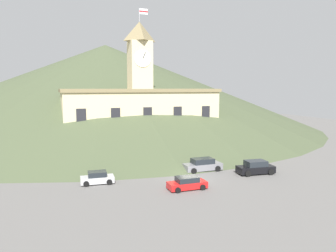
{
  "coord_description": "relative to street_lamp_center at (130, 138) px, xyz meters",
  "views": [
    {
      "loc": [
        -16.28,
        -36.39,
        11.41
      ],
      "look_at": [
        0.0,
        8.28,
        5.82
      ],
      "focal_mm": 35.0,
      "sensor_mm": 36.0,
      "label": 1
    }
  ],
  "objects": [
    {
      "name": "car_blue_van",
      "position": [
        8.75,
        -5.24,
        -2.18
      ],
      "size": [
        5.14,
        2.46,
        2.1
      ],
      "rotation": [
        0.0,
        0.0,
        0.02
      ],
      "color": "#284C99",
      "rests_on": "ground"
    },
    {
      "name": "street_lamp_center",
      "position": [
        0.0,
        0.0,
        0.0
      ],
      "size": [
        1.26,
        0.36,
        4.24
      ],
      "color": "black",
      "rests_on": "ground"
    },
    {
      "name": "car_silver_hatch",
      "position": [
        -7.16,
        -13.35,
        -2.46
      ],
      "size": [
        4.0,
        2.2,
        1.5
      ],
      "rotation": [
        0.0,
        0.0,
        -0.06
      ],
      "color": "#B7B7BC",
      "rests_on": "ground"
    },
    {
      "name": "ground_plane",
      "position": [
        4.05,
        -15.56,
        -3.15
      ],
      "size": [
        160.0,
        160.0,
        0.0
      ],
      "primitive_type": "plane",
      "color": "#605E5B"
    },
    {
      "name": "car_gray_pickup",
      "position": [
        7.34,
        -12.14,
        -2.34
      ],
      "size": [
        5.31,
        2.38,
        1.75
      ],
      "rotation": [
        0.0,
        0.0,
        3.15
      ],
      "color": "slate",
      "rests_on": "ground"
    },
    {
      "name": "car_black_suv",
      "position": [
        13.25,
        -16.02,
        -2.32
      ],
      "size": [
        5.07,
        2.74,
        1.8
      ],
      "rotation": [
        0.0,
        0.0,
        -0.1
      ],
      "color": "black",
      "rests_on": "ground"
    },
    {
      "name": "civic_building",
      "position": [
        4.05,
        8.09,
        3.22
      ],
      "size": [
        29.01,
        10.29,
        25.89
      ],
      "color": "beige",
      "rests_on": "ground"
    },
    {
      "name": "street_lamp_far_right",
      "position": [
        9.44,
        0.0,
        0.28
      ],
      "size": [
        1.26,
        0.36,
        4.68
      ],
      "color": "black",
      "rests_on": "ground"
    },
    {
      "name": "hillside_backdrop",
      "position": [
        4.05,
        46.94,
        8.81
      ],
      "size": [
        121.01,
        121.01,
        23.91
      ],
      "primitive_type": "cone",
      "color": "#424C33",
      "rests_on": "ground"
    },
    {
      "name": "pedestrian",
      "position": [
        -5.25,
        -3.6,
        -2.26
      ],
      "size": [
        0.47,
        0.47,
        1.63
      ],
      "rotation": [
        0.0,
        0.0,
        4.24
      ],
      "color": "brown",
      "rests_on": "ground"
    },
    {
      "name": "car_red_sedan",
      "position": [
        2.08,
        -18.98,
        -2.48
      ],
      "size": [
        4.4,
        2.12,
        1.45
      ],
      "rotation": [
        0.0,
        0.0,
        0.0
      ],
      "color": "red",
      "rests_on": "ground"
    },
    {
      "name": "banner_fence",
      "position": [
        4.05,
        -0.67,
        -2.06
      ],
      "size": [
        24.98,
        0.12,
        2.17
      ],
      "color": "red",
      "rests_on": "ground"
    }
  ]
}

